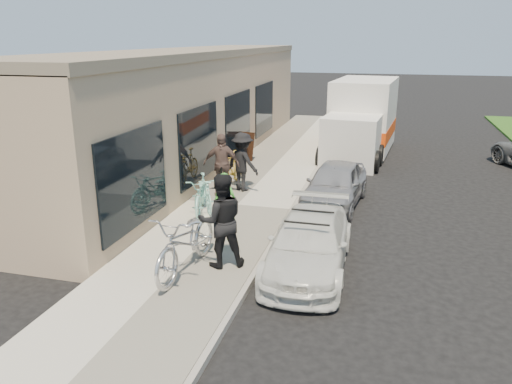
# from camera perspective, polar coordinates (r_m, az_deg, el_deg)

# --- Properties ---
(ground) EXTENTS (120.00, 120.00, 0.00)m
(ground) POSITION_cam_1_polar(r_m,az_deg,el_deg) (10.91, 3.36, -7.95)
(ground) COLOR black
(ground) RESTS_ON ground
(sidewalk) EXTENTS (3.00, 34.00, 0.15)m
(sidewalk) POSITION_cam_1_polar(r_m,az_deg,el_deg) (14.04, -2.14, -1.72)
(sidewalk) COLOR #BCB8A9
(sidewalk) RESTS_ON ground
(curb) EXTENTS (0.12, 34.00, 0.13)m
(curb) POSITION_cam_1_polar(r_m,az_deg,el_deg) (13.69, 4.08, -2.31)
(curb) COLOR gray
(curb) RESTS_ON ground
(storefront) EXTENTS (3.60, 20.00, 4.22)m
(storefront) POSITION_cam_1_polar(r_m,az_deg,el_deg) (19.23, -7.16, 9.62)
(storefront) COLOR tan
(storefront) RESTS_ON ground
(bike_rack) EXTENTS (0.16, 0.63, 0.89)m
(bike_rack) POSITION_cam_1_polar(r_m,az_deg,el_deg) (14.86, -3.79, 1.81)
(bike_rack) COLOR black
(bike_rack) RESTS_ON sidewalk
(sandwich_board) EXTENTS (0.77, 0.77, 1.06)m
(sandwich_board) POSITION_cam_1_polar(r_m,az_deg,el_deg) (18.83, -1.48, 5.16)
(sandwich_board) COLOR black
(sandwich_board) RESTS_ON sidewalk
(sedan_white) EXTENTS (1.69, 3.96, 1.18)m
(sedan_white) POSITION_cam_1_polar(r_m,az_deg,el_deg) (10.42, 6.11, -5.85)
(sedan_white) COLOR silver
(sedan_white) RESTS_ON ground
(sedan_silver) EXTENTS (1.81, 3.77, 1.24)m
(sedan_silver) POSITION_cam_1_polar(r_m,az_deg,el_deg) (14.43, 9.03, 0.88)
(sedan_silver) COLOR #A4A3A9
(sedan_silver) RESTS_ON ground
(moving_truck) EXTENTS (2.79, 6.25, 2.99)m
(moving_truck) POSITION_cam_1_polar(r_m,az_deg,el_deg) (21.10, 11.97, 7.87)
(moving_truck) COLOR white
(moving_truck) RESTS_ON ground
(tandem_bike) EXTENTS (1.01, 2.51, 1.29)m
(tandem_bike) POSITION_cam_1_polar(r_m,az_deg,el_deg) (9.97, -7.90, -5.60)
(tandem_bike) COLOR silver
(tandem_bike) RESTS_ON sidewalk
(woman_rider) EXTENTS (0.61, 0.44, 1.56)m
(woman_rider) POSITION_cam_1_polar(r_m,az_deg,el_deg) (11.47, -3.64, -1.66)
(woman_rider) COLOR green
(woman_rider) RESTS_ON sidewalk
(man_standing) EXTENTS (1.18, 1.09, 1.95)m
(man_standing) POSITION_cam_1_polar(r_m,az_deg,el_deg) (10.05, -4.01, -3.28)
(man_standing) COLOR black
(man_standing) RESTS_ON sidewalk
(cruiser_bike_a) EXTENTS (1.21, 1.58, 0.95)m
(cruiser_bike_a) POSITION_cam_1_polar(r_m,az_deg,el_deg) (13.57, -5.83, -0.03)
(cruiser_bike_a) COLOR #9BE7D9
(cruiser_bike_a) RESTS_ON sidewalk
(cruiser_bike_b) EXTENTS (1.07, 1.96, 0.98)m
(cruiser_bike_b) POSITION_cam_1_polar(r_m,az_deg,el_deg) (13.37, -6.26, -0.25)
(cruiser_bike_b) COLOR #9BE7D9
(cruiser_bike_b) RESTS_ON sidewalk
(cruiser_bike_c) EXTENTS (0.59, 1.81, 1.07)m
(cruiser_bike_c) POSITION_cam_1_polar(r_m,az_deg,el_deg) (15.68, -2.77, 2.65)
(cruiser_bike_c) COLOR gold
(cruiser_bike_c) RESTS_ON sidewalk
(bystander_a) EXTENTS (1.33, 1.12, 1.79)m
(bystander_a) POSITION_cam_1_polar(r_m,az_deg,el_deg) (15.08, -1.55, 3.46)
(bystander_a) COLOR black
(bystander_a) RESTS_ON sidewalk
(bystander_b) EXTENTS (1.12, 0.56, 1.84)m
(bystander_b) POSITION_cam_1_polar(r_m,az_deg,el_deg) (14.69, -3.98, 3.16)
(bystander_b) COLOR brown
(bystander_b) RESTS_ON sidewalk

